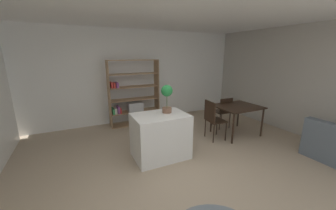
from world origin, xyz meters
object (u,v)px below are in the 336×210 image
(dining_table, at_px, (237,109))
(potted_plant_on_island, at_px, (167,95))
(dining_chair_far, at_px, (223,110))
(dining_chair_island_side, at_px, (213,117))
(kitchen_island, at_px, (160,136))
(open_bookshelf, at_px, (132,97))

(dining_table, bearing_deg, potted_plant_on_island, -176.11)
(dining_chair_far, distance_m, dining_chair_island_side, 0.90)
(potted_plant_on_island, height_order, dining_chair_far, potted_plant_on_island)
(dining_table, bearing_deg, dining_chair_far, 90.15)
(kitchen_island, bearing_deg, open_bookshelf, 88.78)
(open_bookshelf, height_order, dining_chair_far, open_bookshelf)
(potted_plant_on_island, bearing_deg, dining_chair_far, 17.12)
(kitchen_island, xyz_separation_m, dining_table, (2.24, 0.22, 0.24))
(open_bookshelf, relative_size, dining_table, 1.74)
(open_bookshelf, height_order, dining_table, open_bookshelf)
(potted_plant_on_island, height_order, dining_table, potted_plant_on_island)
(dining_table, distance_m, dining_chair_far, 0.52)
(dining_table, xyz_separation_m, dining_chair_far, (-0.00, 0.49, -0.16))
(dining_table, relative_size, dining_chair_far, 1.23)
(kitchen_island, bearing_deg, dining_chair_far, 17.64)
(dining_chair_island_side, bearing_deg, kitchen_island, 104.68)
(potted_plant_on_island, xyz_separation_m, dining_table, (2.06, 0.14, -0.56))
(potted_plant_on_island, xyz_separation_m, dining_chair_island_side, (1.30, 0.15, -0.68))
(kitchen_island, height_order, open_bookshelf, open_bookshelf)
(kitchen_island, relative_size, dining_chair_far, 1.21)
(kitchen_island, height_order, potted_plant_on_island, potted_plant_on_island)
(kitchen_island, xyz_separation_m, dining_chair_far, (2.24, 0.71, 0.08))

